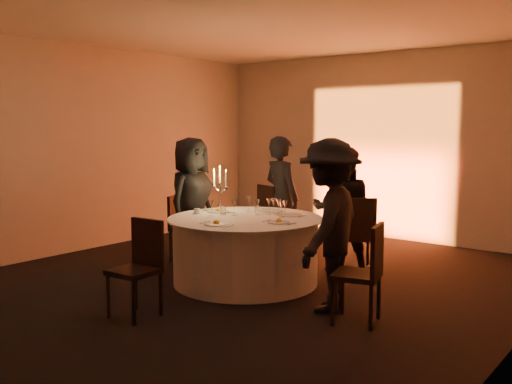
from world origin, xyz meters
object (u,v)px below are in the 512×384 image
Objects in this scene: guest_back_right at (343,210)px; guest_back_left at (281,198)px; chair_right at (365,268)px; chair_front at (140,262)px; coffee_cup at (197,211)px; guest_left at (191,202)px; chair_back_right at (357,232)px; candelabra at (220,195)px; guest_right at (329,225)px; banquet_table at (245,250)px; chair_left at (182,223)px; chair_back_left at (273,216)px.

guest_back_left is at bearing -33.14° from guest_back_right.
guest_back_right is (-1.12, 1.57, 0.26)m from chair_right.
coffee_cup is (-0.55, 1.37, 0.28)m from chair_front.
guest_back_right is (1.69, 0.97, -0.06)m from guest_left.
chair_back_right is 2.76m from chair_front.
chair_back_right is 1.68× the size of candelabra.
chair_front is 1.61× the size of candelabra.
guest_right reaches higher than candelabra.
chair_left reaches higher than banquet_table.
coffee_cup reaches higher than banquet_table.
guest_back_right is (1.00, -0.08, -0.06)m from guest_back_left.
chair_right is 2.41m from candelabra.
guest_back_left is 2.23m from guest_right.
chair_left is at bearing 52.51° from guest_back_left.
guest_back_left reaches higher than chair_left.
guest_left reaches higher than candelabra.
guest_left is (-1.95, -0.87, 0.29)m from chair_back_right.
chair_front is 1.88m from guest_right.
guest_right is (0.39, -1.33, 0.31)m from chair_back_right.
chair_right is 2.71m from guest_back_left.
banquet_table is 1.05× the size of guest_right.
guest_left is 1.26m from guest_back_left.
chair_back_left is at bearing 97.10° from chair_front.
coffee_cup is at bearing -106.34° from candelabra.
guest_left is 15.28× the size of coffee_cup.
chair_back_left is at bearing -32.16° from guest_left.
chair_front is 0.55× the size of guest_left.
chair_front is (-1.83, -1.11, -0.01)m from chair_right.
guest_back_right is 1.82m from coffee_cup.
guest_right is (1.87, -1.62, 0.29)m from chair_back_left.
guest_left is 1.07× the size of guest_back_right.
chair_right is at bearing -13.21° from banquet_table.
guest_left reaches higher than guest_back_right.
coffee_cup is at bearing 109.89° from chair_back_left.
guest_left is at bearing -112.95° from guest_right.
guest_left is (0.42, -0.24, 0.35)m from chair_left.
chair_right is (3.23, -0.85, 0.04)m from chair_left.
guest_left is (-0.97, 1.71, 0.32)m from chair_front.
banquet_table is at bearing 123.14° from guest_back_left.
candelabra reaches higher than banquet_table.
guest_left is at bearing 141.44° from coffee_cup.
chair_left is at bearing -116.08° from guest_right.
chair_back_left is at bearing -47.75° from chair_back_right.
guest_left is at bearing 89.63° from chair_back_left.
guest_right is at bearing -121.32° from chair_right.
guest_right reaches higher than guest_left.
guest_right reaches higher than chair_back_left.
chair_back_left is 1.06× the size of chair_right.
banquet_table is at bearing -17.60° from candelabra.
guest_right reaches higher than guest_back_left.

